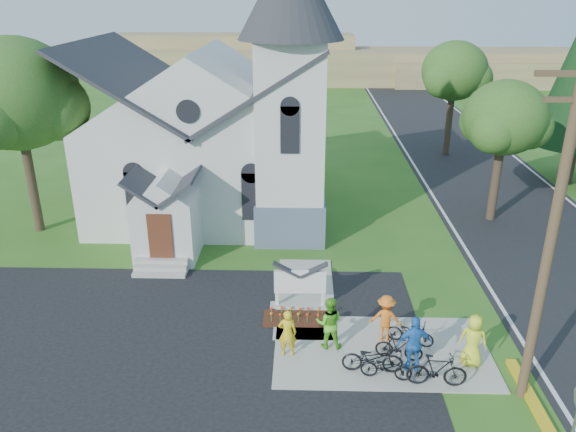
{
  "coord_description": "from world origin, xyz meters",
  "views": [
    {
      "loc": [
        -1.14,
        -14.87,
        11.05
      ],
      "look_at": [
        -1.69,
        5.0,
        2.91
      ],
      "focal_mm": 35.0,
      "sensor_mm": 36.0,
      "label": 1
    }
  ],
  "objects_px": {
    "church_sign": "(300,282)",
    "cyclist_3": "(386,318)",
    "utility_pole": "(556,225)",
    "bike_0": "(372,358)",
    "cyclist_4": "(473,340)",
    "bike_4": "(410,333)",
    "cyclist_2": "(414,344)",
    "cyclist_1": "(329,323)",
    "bike_2": "(386,367)",
    "bike_1": "(399,347)",
    "cyclist_0": "(287,333)",
    "bike_3": "(437,370)"
  },
  "relations": [
    {
      "from": "church_sign",
      "to": "bike_4",
      "type": "relative_size",
      "value": 1.41
    },
    {
      "from": "cyclist_2",
      "to": "cyclist_4",
      "type": "distance_m",
      "value": 1.92
    },
    {
      "from": "cyclist_1",
      "to": "bike_2",
      "type": "relative_size",
      "value": 1.17
    },
    {
      "from": "cyclist_4",
      "to": "bike_4",
      "type": "relative_size",
      "value": 1.12
    },
    {
      "from": "bike_4",
      "to": "bike_2",
      "type": "bearing_deg",
      "value": 171.52
    },
    {
      "from": "church_sign",
      "to": "cyclist_4",
      "type": "relative_size",
      "value": 1.26
    },
    {
      "from": "cyclist_3",
      "to": "bike_4",
      "type": "distance_m",
      "value": 0.94
    },
    {
      "from": "bike_0",
      "to": "cyclist_1",
      "type": "relative_size",
      "value": 1.04
    },
    {
      "from": "cyclist_3",
      "to": "cyclist_4",
      "type": "xyz_separation_m",
      "value": [
        2.52,
        -1.29,
        0.05
      ]
    },
    {
      "from": "church_sign",
      "to": "cyclist_1",
      "type": "xyz_separation_m",
      "value": [
        0.96,
        -2.52,
        -0.08
      ]
    },
    {
      "from": "bike_1",
      "to": "cyclist_2",
      "type": "distance_m",
      "value": 0.83
    },
    {
      "from": "church_sign",
      "to": "cyclist_3",
      "type": "distance_m",
      "value": 3.53
    },
    {
      "from": "bike_4",
      "to": "cyclist_3",
      "type": "bearing_deg",
      "value": 95.2
    },
    {
      "from": "cyclist_1",
      "to": "cyclist_3",
      "type": "relative_size",
      "value": 1.1
    },
    {
      "from": "utility_pole",
      "to": "cyclist_3",
      "type": "xyz_separation_m",
      "value": [
        -3.7,
        2.64,
        -4.53
      ]
    },
    {
      "from": "cyclist_0",
      "to": "cyclist_3",
      "type": "relative_size",
      "value": 0.99
    },
    {
      "from": "cyclist_2",
      "to": "bike_4",
      "type": "bearing_deg",
      "value": -103.07
    },
    {
      "from": "utility_pole",
      "to": "bike_3",
      "type": "relative_size",
      "value": 5.61
    },
    {
      "from": "cyclist_0",
      "to": "bike_2",
      "type": "bearing_deg",
      "value": 158.76
    },
    {
      "from": "bike_1",
      "to": "bike_4",
      "type": "height_order",
      "value": "bike_1"
    },
    {
      "from": "cyclist_2",
      "to": "bike_3",
      "type": "distance_m",
      "value": 0.99
    },
    {
      "from": "cyclist_4",
      "to": "bike_4",
      "type": "height_order",
      "value": "cyclist_4"
    },
    {
      "from": "bike_2",
      "to": "cyclist_0",
      "type": "bearing_deg",
      "value": 79.56
    },
    {
      "from": "bike_4",
      "to": "utility_pole",
      "type": "bearing_deg",
      "value": -108.71
    },
    {
      "from": "cyclist_1",
      "to": "bike_2",
      "type": "distance_m",
      "value": 2.36
    },
    {
      "from": "bike_0",
      "to": "bike_2",
      "type": "height_order",
      "value": "bike_0"
    },
    {
      "from": "cyclist_0",
      "to": "cyclist_2",
      "type": "bearing_deg",
      "value": 168.63
    },
    {
      "from": "bike_0",
      "to": "cyclist_3",
      "type": "xyz_separation_m",
      "value": [
        0.61,
        1.73,
        0.33
      ]
    },
    {
      "from": "cyclist_1",
      "to": "bike_1",
      "type": "relative_size",
      "value": 1.2
    },
    {
      "from": "cyclist_1",
      "to": "bike_4",
      "type": "distance_m",
      "value": 2.76
    },
    {
      "from": "cyclist_4",
      "to": "church_sign",
      "type": "bearing_deg",
      "value": -11.12
    },
    {
      "from": "bike_0",
      "to": "cyclist_3",
      "type": "relative_size",
      "value": 1.14
    },
    {
      "from": "bike_3",
      "to": "bike_2",
      "type": "bearing_deg",
      "value": 82.08
    },
    {
      "from": "cyclist_0",
      "to": "bike_1",
      "type": "distance_m",
      "value": 3.56
    },
    {
      "from": "bike_0",
      "to": "bike_1",
      "type": "relative_size",
      "value": 1.24
    },
    {
      "from": "cyclist_2",
      "to": "bike_3",
      "type": "xyz_separation_m",
      "value": [
        0.57,
        -0.69,
        -0.42
      ]
    },
    {
      "from": "church_sign",
      "to": "bike_4",
      "type": "bearing_deg",
      "value": -31.93
    },
    {
      "from": "church_sign",
      "to": "bike_3",
      "type": "relative_size",
      "value": 1.23
    },
    {
      "from": "cyclist_3",
      "to": "bike_1",
      "type": "bearing_deg",
      "value": 115.33
    },
    {
      "from": "bike_1",
      "to": "bike_4",
      "type": "xyz_separation_m",
      "value": [
        0.51,
        0.86,
        -0.04
      ]
    },
    {
      "from": "church_sign",
      "to": "cyclist_1",
      "type": "height_order",
      "value": "cyclist_1"
    },
    {
      "from": "bike_2",
      "to": "bike_3",
      "type": "relative_size",
      "value": 0.86
    },
    {
      "from": "utility_pole",
      "to": "bike_3",
      "type": "xyz_separation_m",
      "value": [
        -2.49,
        0.3,
        -4.82
      ]
    },
    {
      "from": "church_sign",
      "to": "cyclist_4",
      "type": "distance_m",
      "value": 6.34
    },
    {
      "from": "cyclist_0",
      "to": "cyclist_3",
      "type": "xyz_separation_m",
      "value": [
        3.24,
        0.95,
        0.01
      ]
    },
    {
      "from": "utility_pole",
      "to": "cyclist_2",
      "type": "height_order",
      "value": "utility_pole"
    },
    {
      "from": "church_sign",
      "to": "cyclist_1",
      "type": "bearing_deg",
      "value": -69.13
    },
    {
      "from": "bike_1",
      "to": "cyclist_2",
      "type": "xyz_separation_m",
      "value": [
        0.33,
        -0.57,
        0.5
      ]
    },
    {
      "from": "utility_pole",
      "to": "bike_0",
      "type": "bearing_deg",
      "value": 168.07
    },
    {
      "from": "utility_pole",
      "to": "cyclist_1",
      "type": "xyz_separation_m",
      "value": [
        -5.6,
        2.18,
        -4.45
      ]
    }
  ]
}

